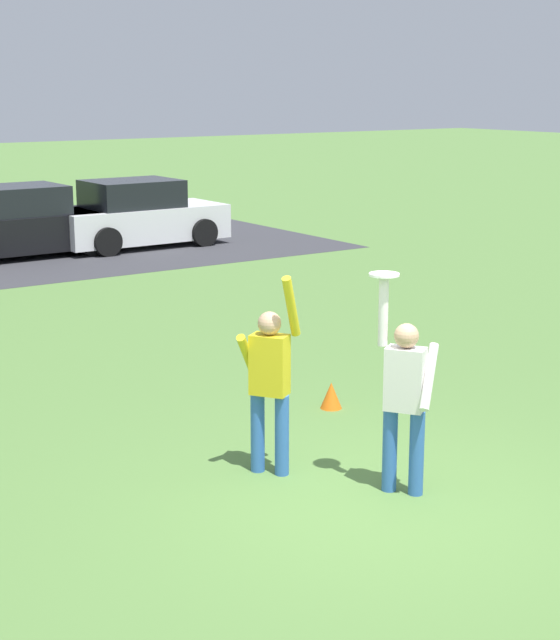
# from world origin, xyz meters

# --- Properties ---
(ground_plane) EXTENTS (120.00, 120.00, 0.00)m
(ground_plane) POSITION_xyz_m (0.00, 0.00, 0.00)
(ground_plane) COLOR #567F3D
(person_catcher) EXTENTS (0.53, 0.59, 2.08)m
(person_catcher) POSITION_xyz_m (0.37, 0.06, 0.98)
(person_catcher) COLOR #3366B7
(person_catcher) RESTS_ON ground_plane
(person_defender) EXTENTS (0.62, 0.66, 2.04)m
(person_defender) POSITION_xyz_m (-0.39, 1.19, 0.98)
(person_defender) COLOR #3366B7
(person_defender) RESTS_ON ground_plane
(frisbee_disc) EXTENTS (0.28, 0.28, 0.02)m
(frisbee_disc) POSITION_xyz_m (0.25, 0.25, 2.09)
(frisbee_disc) COLOR white
(frisbee_disc) RESTS_ON person_catcher
(parked_car_black) EXTENTS (4.13, 2.09, 1.59)m
(parked_car_black) POSITION_xyz_m (2.35, 15.27, 0.73)
(parked_car_black) COLOR black
(parked_car_black) RESTS_ON ground_plane
(parked_car_white) EXTENTS (4.13, 2.09, 1.59)m
(parked_car_white) POSITION_xyz_m (5.15, 15.06, 0.73)
(parked_car_white) COLOR white
(parked_car_white) RESTS_ON ground_plane
(field_cone_orange) EXTENTS (0.26, 0.26, 0.32)m
(field_cone_orange) POSITION_xyz_m (1.38, 2.49, 0.16)
(field_cone_orange) COLOR orange
(field_cone_orange) RESTS_ON ground_plane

